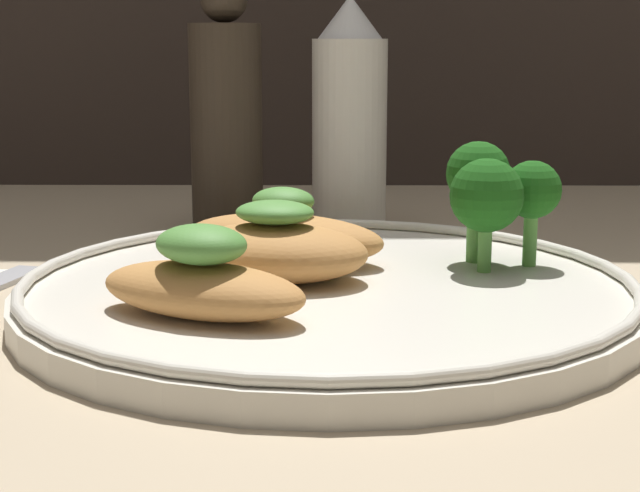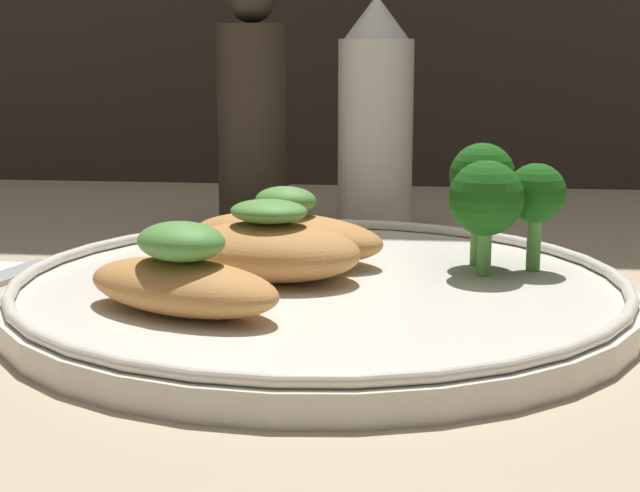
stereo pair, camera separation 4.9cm
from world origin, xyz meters
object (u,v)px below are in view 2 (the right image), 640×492
Objects in this scene: sauce_bottle at (375,120)px; pepper_grinder at (253,116)px; plate at (320,292)px; broccoli_bunch at (496,192)px.

pepper_grinder is at bearing 180.00° from sauce_bottle.
plate is 10.90cm from broccoli_bunch.
broccoli_bunch is at bearing -67.71° from sauce_bottle.
broccoli_bunch is at bearing 24.24° from plate.
sauce_bottle is at bearing 112.29° from broccoli_bunch.
pepper_grinder is at bearing 108.29° from plate.
plate is 24.45cm from pepper_grinder.
pepper_grinder is at bearing 131.91° from broccoli_bunch.
broccoli_bunch is 0.37× the size of pepper_grinder.
broccoli_bunch is 0.41× the size of sauce_bottle.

